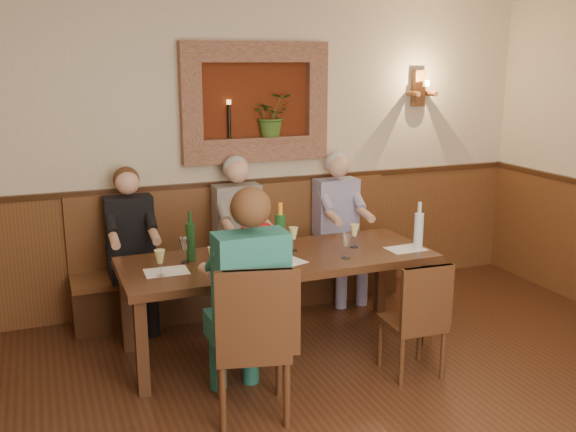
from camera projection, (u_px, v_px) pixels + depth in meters
name	position (u px, v px, depth m)	size (l,w,h in m)	color
room_shell	(417.00, 133.00, 2.99)	(6.04, 6.04, 2.82)	#C5B195
wainscoting	(405.00, 386.00, 3.30)	(6.02, 6.02, 1.15)	brown
wall_niche	(260.00, 107.00, 5.75)	(1.36, 0.30, 1.06)	#551E0C
wall_sconce	(420.00, 89.00, 6.30)	(0.25, 0.20, 0.35)	brown
dining_table	(278.00, 266.00, 4.95)	(2.40, 0.90, 0.75)	#392111
bench	(242.00, 272.00, 5.88)	(3.00, 0.45, 1.11)	#381E0F
chair_near_left	(252.00, 372.00, 4.06)	(0.55, 0.55, 1.04)	#392111
chair_near_right	(413.00, 341.00, 4.61)	(0.40, 0.40, 0.86)	#392111
person_bench_left	(133.00, 263.00, 5.38)	(0.39, 0.48, 1.37)	black
person_bench_mid	(241.00, 249.00, 5.71)	(0.41, 0.51, 1.41)	#615B59
person_bench_right	(339.00, 239.00, 6.06)	(0.40, 0.50, 1.39)	navy
person_chair_front	(247.00, 318.00, 4.08)	(0.45, 0.55, 1.49)	navy
spittoon_bucket	(257.00, 242.00, 4.84)	(0.23, 0.23, 0.26)	red
wine_bottle_green_a	(280.00, 236.00, 4.83)	(0.10, 0.10, 0.44)	#19471E
wine_bottle_green_b	(191.00, 241.00, 4.80)	(0.08, 0.08, 0.38)	#19471E
water_bottle	(419.00, 231.00, 5.06)	(0.10, 0.10, 0.39)	silver
tasting_sheet_a	(166.00, 272.00, 4.57)	(0.31, 0.22, 0.00)	white
tasting_sheet_b	(286.00, 263.00, 4.77)	(0.28, 0.20, 0.00)	white
tasting_sheet_c	(406.00, 249.00, 5.12)	(0.29, 0.21, 0.00)	white
tasting_sheet_d	(233.00, 274.00, 4.52)	(0.30, 0.21, 0.00)	white
wine_glass_0	(346.00, 246.00, 4.87)	(0.08, 0.08, 0.19)	white
wine_glass_1	(354.00, 236.00, 5.15)	(0.08, 0.08, 0.19)	#D9DC83
wine_glass_2	(243.00, 243.00, 4.95)	(0.08, 0.08, 0.19)	white
wine_glass_3	(184.00, 250.00, 4.75)	(0.08, 0.08, 0.19)	white
wine_glass_4	(262.00, 257.00, 4.58)	(0.08, 0.08, 0.19)	#D9DC83
wine_glass_5	(293.00, 239.00, 5.06)	(0.08, 0.08, 0.19)	#D9DC83
wine_glass_6	(160.00, 263.00, 4.46)	(0.08, 0.08, 0.19)	#D9DC83
wine_glass_7	(213.00, 260.00, 4.53)	(0.08, 0.08, 0.19)	#D9DC83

